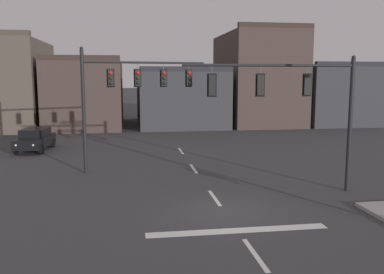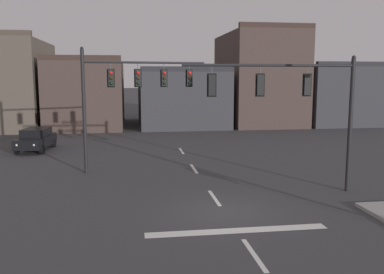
% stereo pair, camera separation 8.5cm
% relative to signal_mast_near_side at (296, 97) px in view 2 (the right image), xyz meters
% --- Properties ---
extents(ground_plane, '(400.00, 400.00, 0.00)m').
position_rel_signal_mast_near_side_xyz_m(ground_plane, '(-3.76, -2.32, -4.40)').
color(ground_plane, '#353538').
extents(stop_bar_paint, '(6.40, 0.50, 0.01)m').
position_rel_signal_mast_near_side_xyz_m(stop_bar_paint, '(-3.76, -4.32, -4.40)').
color(stop_bar_paint, silver).
rests_on(stop_bar_paint, ground).
extents(lane_centreline, '(0.16, 26.40, 0.01)m').
position_rel_signal_mast_near_side_xyz_m(lane_centreline, '(-3.76, -0.32, -4.40)').
color(lane_centreline, silver).
rests_on(lane_centreline, ground).
extents(signal_mast_near_side, '(7.86, 0.47, 6.25)m').
position_rel_signal_mast_near_side_xyz_m(signal_mast_near_side, '(0.00, 0.00, 0.00)').
color(signal_mast_near_side, black).
rests_on(signal_mast_near_side, ground).
extents(signal_mast_far_side, '(6.90, 1.09, 6.90)m').
position_rel_signal_mast_near_side_xyz_m(signal_mast_far_side, '(-7.50, 5.83, 0.31)').
color(signal_mast_far_side, black).
rests_on(signal_mast_far_side, ground).
extents(car_lot_nearside, '(2.28, 4.59, 1.61)m').
position_rel_signal_mast_near_side_xyz_m(car_lot_nearside, '(-14.19, 13.44, -3.54)').
color(car_lot_nearside, black).
rests_on(car_lot_nearside, ground).
extents(building_row, '(43.64, 13.83, 10.62)m').
position_rel_signal_mast_near_side_xyz_m(building_row, '(-2.50, 28.96, -0.46)').
color(building_row, brown).
rests_on(building_row, ground).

